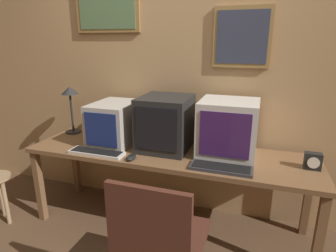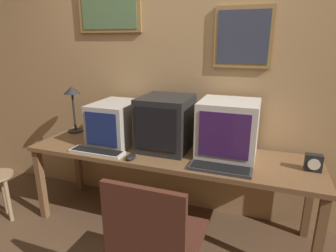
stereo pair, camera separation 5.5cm
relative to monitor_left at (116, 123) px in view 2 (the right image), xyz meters
name	(u,v)px [view 2 (the right image)]	position (x,y,z in m)	size (l,w,h in m)	color
wall_back	(183,72)	(0.50, 0.34, 0.42)	(8.00, 0.08, 2.60)	tan
desk	(168,159)	(0.50, -0.05, -0.25)	(2.33, 0.62, 0.70)	brown
monitor_left	(116,123)	(0.00, 0.00, 0.00)	(0.34, 0.47, 0.36)	#B7B2A8
monitor_center	(166,123)	(0.46, 0.02, 0.04)	(0.40, 0.44, 0.44)	black
monitor_right	(228,129)	(0.96, 0.04, 0.04)	(0.44, 0.42, 0.43)	beige
keyboard_main	(97,152)	(-0.02, -0.28, -0.17)	(0.45, 0.13, 0.03)	beige
keyboard_side	(220,169)	(0.96, -0.25, -0.17)	(0.43, 0.15, 0.03)	#333338
mouse_near_keyboard	(131,157)	(0.29, -0.29, -0.16)	(0.07, 0.11, 0.04)	black
desk_clock	(313,163)	(1.57, -0.04, -0.12)	(0.11, 0.07, 0.12)	black
desk_lamp	(73,98)	(-0.54, 0.13, 0.16)	(0.16, 0.16, 0.45)	black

